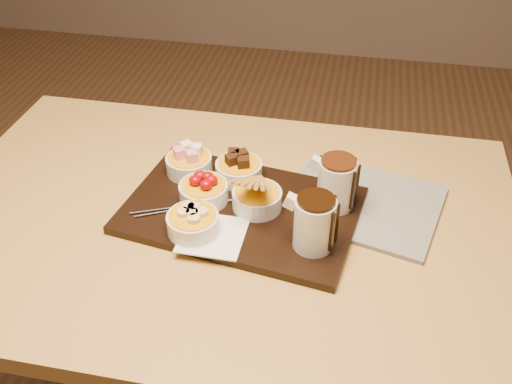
% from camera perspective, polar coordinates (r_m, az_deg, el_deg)
% --- Properties ---
extents(dining_table, '(1.20, 0.80, 0.75)m').
position_cam_1_polar(dining_table, '(1.23, -3.34, -5.89)').
color(dining_table, '#B88E44').
rests_on(dining_table, ground).
extents(serving_board, '(0.50, 0.37, 0.02)m').
position_cam_1_polar(serving_board, '(1.16, -1.46, -1.82)').
color(serving_board, black).
rests_on(serving_board, dining_table).
extents(napkin, '(0.12, 0.12, 0.00)m').
position_cam_1_polar(napkin, '(1.09, -4.34, -4.33)').
color(napkin, white).
rests_on(napkin, serving_board).
extents(bowl_marshmallows, '(0.10, 0.10, 0.04)m').
position_cam_1_polar(bowl_marshmallows, '(1.25, -6.71, 2.76)').
color(bowl_marshmallows, silver).
rests_on(bowl_marshmallows, serving_board).
extents(bowl_cake, '(0.10, 0.10, 0.04)m').
position_cam_1_polar(bowl_cake, '(1.22, -1.73, 2.15)').
color(bowl_cake, silver).
rests_on(bowl_cake, serving_board).
extents(bowl_strawberries, '(0.10, 0.10, 0.04)m').
position_cam_1_polar(bowl_strawberries, '(1.16, -5.26, -0.04)').
color(bowl_strawberries, silver).
rests_on(bowl_strawberries, serving_board).
extents(bowl_biscotti, '(0.10, 0.10, 0.04)m').
position_cam_1_polar(bowl_biscotti, '(1.14, 0.11, -0.76)').
color(bowl_biscotti, silver).
rests_on(bowl_biscotti, serving_board).
extents(bowl_bananas, '(0.10, 0.10, 0.04)m').
position_cam_1_polar(bowl_bananas, '(1.09, -6.32, -3.15)').
color(bowl_bananas, silver).
rests_on(bowl_bananas, serving_board).
extents(pitcher_dark_chocolate, '(0.09, 0.09, 0.10)m').
position_cam_1_polar(pitcher_dark_chocolate, '(1.04, 5.85, -3.18)').
color(pitcher_dark_chocolate, silver).
rests_on(pitcher_dark_chocolate, serving_board).
extents(pitcher_milk_chocolate, '(0.09, 0.09, 0.10)m').
position_cam_1_polar(pitcher_milk_chocolate, '(1.14, 8.04, 0.78)').
color(pitcher_milk_chocolate, silver).
rests_on(pitcher_milk_chocolate, serving_board).
extents(fondue_skewers, '(0.13, 0.25, 0.01)m').
position_cam_1_polar(fondue_skewers, '(1.16, -6.16, -1.26)').
color(fondue_skewers, silver).
rests_on(fondue_skewers, serving_board).
extents(newspaper, '(0.36, 0.32, 0.01)m').
position_cam_1_polar(newspaper, '(1.20, 10.48, -1.06)').
color(newspaper, beige).
rests_on(newspaper, dining_table).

